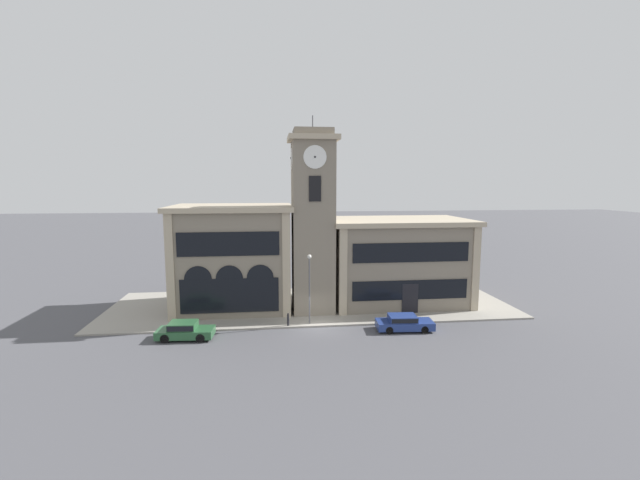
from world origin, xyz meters
TOP-DOWN VIEW (x-y plane):
  - ground_plane at (0.00, 0.00)m, footprint 300.00×300.00m
  - sidewalk_kerb at (0.00, 6.55)m, footprint 38.67×13.09m
  - clock_tower at (-0.00, 4.52)m, footprint 4.45×4.45m
  - town_hall_left_wing at (-7.48, 6.83)m, footprint 11.31×9.14m
  - town_hall_right_wing at (8.76, 6.84)m, footprint 13.86×9.14m
  - parked_car_near at (-10.60, -1.47)m, footprint 4.40×2.13m
  - parked_car_mid at (6.90, -1.47)m, footprint 4.73×2.18m
  - street_lamp at (-0.68, 0.65)m, footprint 0.36×0.36m
  - bollard at (-2.52, 0.34)m, footprint 0.18×0.18m

SIDE VIEW (x-z plane):
  - ground_plane at x=0.00m, z-range 0.00..0.00m
  - sidewalk_kerb at x=0.00m, z-range 0.00..0.15m
  - parked_car_mid at x=6.90m, z-range 0.03..1.30m
  - bollard at x=-2.52m, z-range 0.14..1.20m
  - parked_car_near at x=-10.60m, z-range 0.04..1.39m
  - street_lamp at x=-0.68m, z-range 1.06..7.02m
  - town_hall_right_wing at x=8.76m, z-range 0.03..8.52m
  - town_hall_left_wing at x=-7.48m, z-range 0.03..9.95m
  - clock_tower at x=0.00m, z-range -0.54..17.44m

